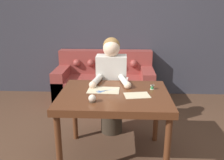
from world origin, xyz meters
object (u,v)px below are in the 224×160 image
Objects in this scene: pin_cushion at (92,99)px; thread_spool at (152,87)px; person at (111,87)px; dining_table at (114,101)px; scissors at (103,91)px; couch at (105,83)px.

thread_spool is at bearing 32.44° from pin_cushion.
dining_table is at bearing -84.49° from person.
pin_cushion reaches higher than dining_table.
thread_spool reaches higher than scissors.
dining_table is 0.33m from pin_cushion.
couch is (-0.22, 1.67, -0.37)m from dining_table.
thread_spool is (0.51, 0.09, 0.02)m from scissors.
person is 27.79× the size of thread_spool.
pin_cushion is (-0.14, -0.80, 0.16)m from person.
thread_spool is at bearing 10.34° from scissors.
dining_table is 0.44m from thread_spool.
person reaches higher than couch.
couch reaches higher than scissors.
person is at bearing 80.18° from pin_cushion.
pin_cushion is at bearing -129.26° from dining_table.
dining_table is 5.11× the size of scissors.
dining_table is at bearing -160.63° from thread_spool.
scissors is (-0.11, 0.05, 0.09)m from dining_table.
couch is 1.72m from thread_spool.
person is 5.72× the size of scissors.
person is (-0.05, 0.57, -0.04)m from dining_table.
couch is 23.07× the size of pin_cushion.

